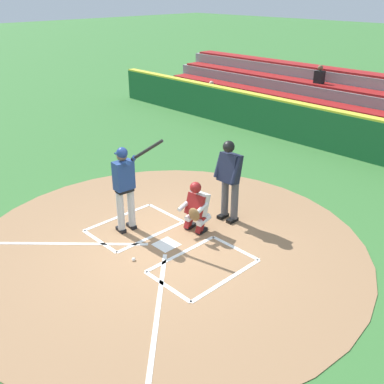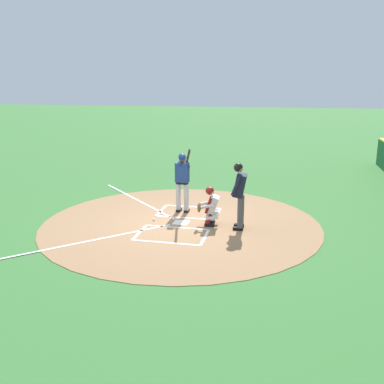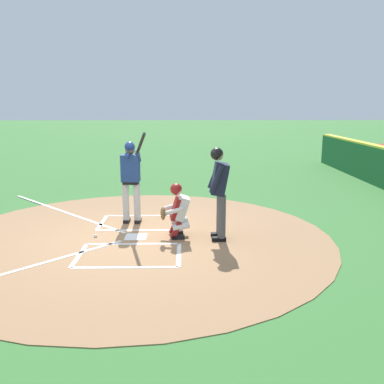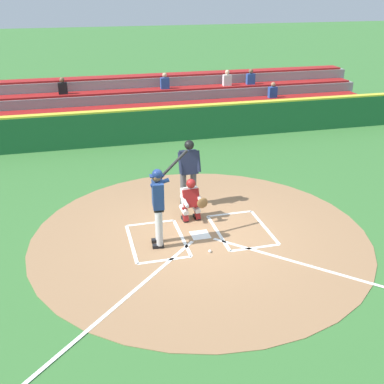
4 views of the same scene
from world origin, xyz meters
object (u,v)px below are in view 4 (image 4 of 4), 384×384
Objects in this scene: catcher at (191,199)px; plate_umpire at (189,168)px; baseball at (210,251)px; batter at (158,202)px.

plate_umpire reaches higher than catcher.
baseball is at bearing 86.62° from plate_umpire.
batter is 1.88× the size of catcher.
batter is 1.14× the size of plate_umpire.
baseball is (0.00, 1.68, -0.55)m from catcher.
plate_umpire is (-0.15, -0.84, 0.49)m from catcher.
batter is at bearing -31.71° from baseball.
plate_umpire is at bearing -100.04° from catcher.
batter is at bearing 45.85° from catcher.
catcher is 1.77m from baseball.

